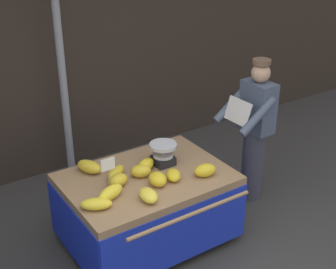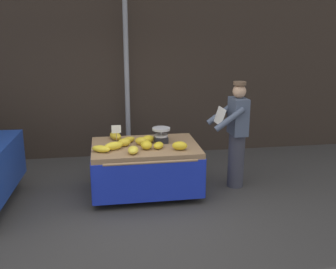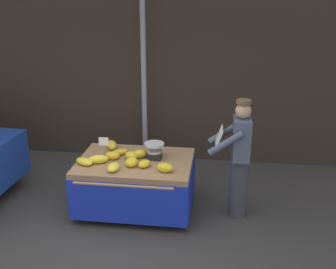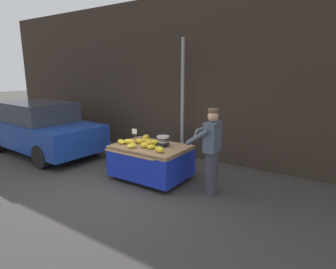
{
  "view_description": "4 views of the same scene",
  "coord_description": "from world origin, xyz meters",
  "px_view_note": "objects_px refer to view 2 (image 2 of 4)",
  "views": [
    {
      "loc": [
        -1.84,
        -2.46,
        3.18
      ],
      "look_at": [
        0.51,
        1.07,
        1.15
      ],
      "focal_mm": 50.95,
      "sensor_mm": 36.0,
      "label": 1
    },
    {
      "loc": [
        -0.35,
        -4.76,
        2.57
      ],
      "look_at": [
        0.57,
        0.93,
        0.96
      ],
      "focal_mm": 42.57,
      "sensor_mm": 36.0,
      "label": 2
    },
    {
      "loc": [
        1.41,
        -4.25,
        3.16
      ],
      "look_at": [
        0.7,
        1.13,
        1.16
      ],
      "focal_mm": 44.35,
      "sensor_mm": 36.0,
      "label": 3
    },
    {
      "loc": [
        3.94,
        -3.74,
        2.42
      ],
      "look_at": [
        0.75,
        0.97,
        1.11
      ],
      "focal_mm": 30.05,
      "sensor_mm": 36.0,
      "label": 4
    }
  ],
  "objects_px": {
    "weighing_scale": "(161,135)",
    "price_sign": "(116,131)",
    "banana_bunch_0": "(142,141)",
    "banana_bunch_2": "(148,139)",
    "banana_bunch_6": "(115,136)",
    "banana_bunch_9": "(114,146)",
    "banana_bunch_8": "(101,149)",
    "banana_cart": "(145,158)",
    "banana_bunch_3": "(180,146)",
    "banana_bunch_7": "(133,150)",
    "banana_bunch_4": "(146,145)",
    "vendor_person": "(236,135)",
    "banana_bunch_10": "(124,142)",
    "street_pole": "(127,77)",
    "banana_bunch_5": "(159,145)",
    "banana_bunch_1": "(127,140)"
  },
  "relations": [
    {
      "from": "street_pole",
      "to": "banana_bunch_7",
      "type": "relative_size",
      "value": 13.67
    },
    {
      "from": "banana_bunch_3",
      "to": "banana_bunch_6",
      "type": "xyz_separation_m",
      "value": [
        -0.91,
        0.7,
        -0.0
      ]
    },
    {
      "from": "banana_cart",
      "to": "price_sign",
      "type": "bearing_deg",
      "value": -174.79
    },
    {
      "from": "banana_bunch_10",
      "to": "banana_bunch_2",
      "type": "bearing_deg",
      "value": 15.88
    },
    {
      "from": "banana_bunch_2",
      "to": "banana_cart",
      "type": "bearing_deg",
      "value": -117.18
    },
    {
      "from": "banana_bunch_6",
      "to": "banana_bunch_8",
      "type": "xyz_separation_m",
      "value": [
        -0.23,
        -0.62,
        -0.01
      ]
    },
    {
      "from": "street_pole",
      "to": "banana_bunch_6",
      "type": "height_order",
      "value": "street_pole"
    },
    {
      "from": "banana_bunch_5",
      "to": "banana_bunch_9",
      "type": "xyz_separation_m",
      "value": [
        -0.66,
        0.04,
        0.01
      ]
    },
    {
      "from": "banana_bunch_8",
      "to": "banana_bunch_10",
      "type": "xyz_separation_m",
      "value": [
        0.34,
        0.23,
        0.01
      ]
    },
    {
      "from": "banana_bunch_3",
      "to": "banana_bunch_10",
      "type": "relative_size",
      "value": 1.1
    },
    {
      "from": "banana_bunch_4",
      "to": "weighing_scale",
      "type": "bearing_deg",
      "value": 49.58
    },
    {
      "from": "banana_bunch_10",
      "to": "banana_bunch_9",
      "type": "bearing_deg",
      "value": -135.73
    },
    {
      "from": "banana_bunch_3",
      "to": "vendor_person",
      "type": "bearing_deg",
      "value": 19.71
    },
    {
      "from": "banana_bunch_0",
      "to": "banana_bunch_2",
      "type": "distance_m",
      "value": 0.13
    },
    {
      "from": "banana_bunch_2",
      "to": "banana_bunch_4",
      "type": "relative_size",
      "value": 1.12
    },
    {
      "from": "banana_cart",
      "to": "banana_bunch_9",
      "type": "relative_size",
      "value": 5.76
    },
    {
      "from": "price_sign",
      "to": "banana_bunch_1",
      "type": "relative_size",
      "value": 1.22
    },
    {
      "from": "street_pole",
      "to": "price_sign",
      "type": "height_order",
      "value": "street_pole"
    },
    {
      "from": "banana_bunch_0",
      "to": "banana_bunch_8",
      "type": "height_order",
      "value": "banana_bunch_0"
    },
    {
      "from": "banana_bunch_4",
      "to": "banana_bunch_5",
      "type": "xyz_separation_m",
      "value": [
        0.18,
        -0.0,
        -0.01
      ]
    },
    {
      "from": "banana_bunch_9",
      "to": "banana_bunch_8",
      "type": "bearing_deg",
      "value": -157.3
    },
    {
      "from": "banana_bunch_2",
      "to": "banana_bunch_3",
      "type": "distance_m",
      "value": 0.6
    },
    {
      "from": "banana_bunch_5",
      "to": "banana_bunch_7",
      "type": "height_order",
      "value": "banana_bunch_7"
    },
    {
      "from": "banana_bunch_6",
      "to": "banana_bunch_9",
      "type": "distance_m",
      "value": 0.55
    },
    {
      "from": "banana_bunch_6",
      "to": "banana_bunch_9",
      "type": "bearing_deg",
      "value": -94.76
    },
    {
      "from": "weighing_scale",
      "to": "vendor_person",
      "type": "relative_size",
      "value": 0.16
    },
    {
      "from": "weighing_scale",
      "to": "banana_bunch_3",
      "type": "xyz_separation_m",
      "value": [
        0.21,
        -0.43,
        -0.05
      ]
    },
    {
      "from": "price_sign",
      "to": "banana_bunch_7",
      "type": "height_order",
      "value": "price_sign"
    },
    {
      "from": "banana_bunch_4",
      "to": "vendor_person",
      "type": "relative_size",
      "value": 0.12
    },
    {
      "from": "banana_bunch_2",
      "to": "banana_bunch_8",
      "type": "xyz_separation_m",
      "value": [
        -0.71,
        -0.34,
        -0.01
      ]
    },
    {
      "from": "banana_bunch_2",
      "to": "banana_bunch_4",
      "type": "height_order",
      "value": "banana_bunch_4"
    },
    {
      "from": "banana_bunch_2",
      "to": "banana_bunch_8",
      "type": "bearing_deg",
      "value": -154.6
    },
    {
      "from": "weighing_scale",
      "to": "price_sign",
      "type": "xyz_separation_m",
      "value": [
        -0.7,
        -0.14,
        0.13
      ]
    },
    {
      "from": "weighing_scale",
      "to": "banana_bunch_9",
      "type": "bearing_deg",
      "value": -159.99
    },
    {
      "from": "street_pole",
      "to": "weighing_scale",
      "type": "height_order",
      "value": "street_pole"
    },
    {
      "from": "banana_bunch_3",
      "to": "banana_bunch_6",
      "type": "relative_size",
      "value": 0.77
    },
    {
      "from": "banana_bunch_1",
      "to": "banana_cart",
      "type": "bearing_deg",
      "value": -30.46
    },
    {
      "from": "banana_bunch_10",
      "to": "banana_bunch_0",
      "type": "bearing_deg",
      "value": 5.84
    },
    {
      "from": "banana_bunch_10",
      "to": "vendor_person",
      "type": "bearing_deg",
      "value": 1.21
    },
    {
      "from": "banana_bunch_1",
      "to": "banana_bunch_9",
      "type": "height_order",
      "value": "banana_bunch_9"
    },
    {
      "from": "banana_bunch_6",
      "to": "banana_bunch_7",
      "type": "height_order",
      "value": "banana_bunch_6"
    },
    {
      "from": "banana_bunch_7",
      "to": "banana_bunch_6",
      "type": "bearing_deg",
      "value": 106.45
    },
    {
      "from": "banana_bunch_10",
      "to": "vendor_person",
      "type": "relative_size",
      "value": 0.12
    },
    {
      "from": "banana_bunch_8",
      "to": "vendor_person",
      "type": "distance_m",
      "value": 2.14
    },
    {
      "from": "banana_bunch_0",
      "to": "banana_bunch_1",
      "type": "relative_size",
      "value": 0.72
    },
    {
      "from": "weighing_scale",
      "to": "banana_bunch_2",
      "type": "bearing_deg",
      "value": -177.62
    },
    {
      "from": "price_sign",
      "to": "banana_bunch_5",
      "type": "distance_m",
      "value": 0.66
    },
    {
      "from": "weighing_scale",
      "to": "price_sign",
      "type": "bearing_deg",
      "value": -168.23
    },
    {
      "from": "banana_bunch_10",
      "to": "weighing_scale",
      "type": "bearing_deg",
      "value": 11.06
    },
    {
      "from": "street_pole",
      "to": "banana_bunch_1",
      "type": "relative_size",
      "value": 11.61
    }
  ]
}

